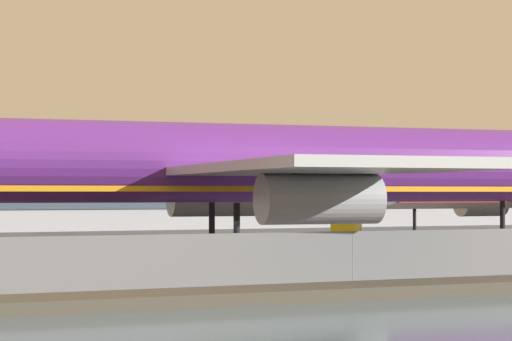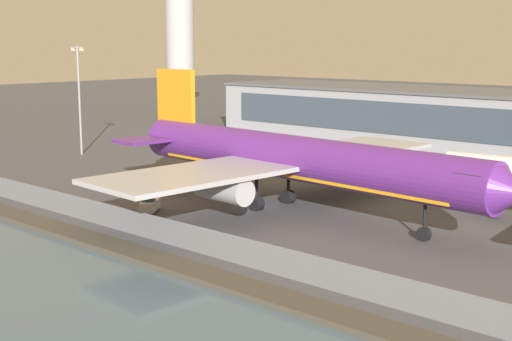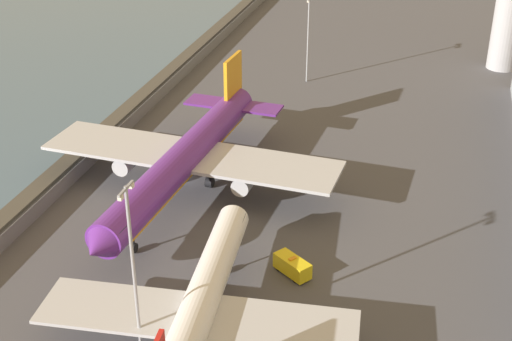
% 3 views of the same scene
% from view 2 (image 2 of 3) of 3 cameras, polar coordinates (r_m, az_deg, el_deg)
% --- Properties ---
extents(ground_plane, '(500.00, 500.00, 0.00)m').
position_cam_2_polar(ground_plane, '(80.92, -0.19, -3.09)').
color(ground_plane, '#4C4C51').
extents(shoreline_seawall, '(320.00, 3.00, 0.50)m').
position_cam_2_polar(shoreline_seawall, '(67.65, -12.06, -5.76)').
color(shoreline_seawall, '#474238').
rests_on(shoreline_seawall, ground).
extents(perimeter_fence, '(280.00, 0.10, 2.44)m').
position_cam_2_polar(perimeter_fence, '(70.01, -9.09, -4.30)').
color(perimeter_fence, slate).
rests_on(perimeter_fence, ground).
extents(cargo_jet_purple, '(54.18, 46.71, 15.33)m').
position_cam_2_polar(cargo_jet_purple, '(79.22, 2.67, 0.93)').
color(cargo_jet_purple, '#602889').
rests_on(cargo_jet_purple, ground).
extents(baggage_tug, '(3.18, 3.53, 1.80)m').
position_cam_2_polar(baggage_tug, '(80.09, -8.51, -2.75)').
color(baggage_tug, white).
rests_on(baggage_tug, ground).
extents(ops_van, '(4.75, 5.44, 2.48)m').
position_cam_2_polar(ops_van, '(88.66, 19.56, -1.66)').
color(ops_van, yellow).
rests_on(ops_van, ground).
extents(control_tower, '(12.79, 12.79, 43.90)m').
position_cam_2_polar(control_tower, '(163.28, -6.15, 12.46)').
color(control_tower, '#ADADB2').
rests_on(control_tower, ground).
extents(terminal_building, '(119.07, 21.27, 10.15)m').
position_cam_2_polar(terminal_building, '(131.01, 19.78, 3.67)').
color(terminal_building, '#9EA3AD').
rests_on(terminal_building, ground).
extents(apron_light_mast_apron_east, '(3.20, 0.40, 18.07)m').
position_cam_2_polar(apron_light_mast_apron_east, '(122.86, -13.97, 6.01)').
color(apron_light_mast_apron_east, '#93969B').
rests_on(apron_light_mast_apron_east, ground).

